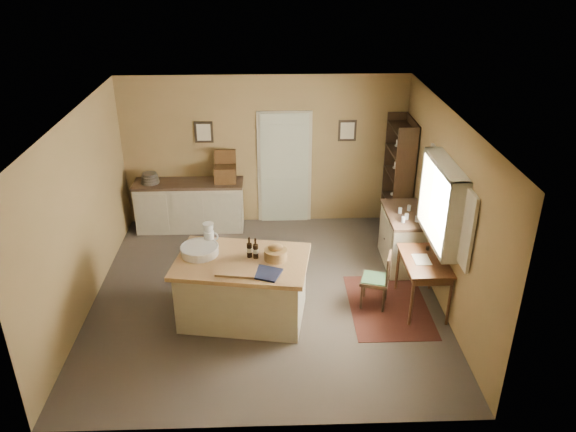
% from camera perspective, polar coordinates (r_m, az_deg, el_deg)
% --- Properties ---
extents(ground, '(5.00, 5.00, 0.00)m').
position_cam_1_polar(ground, '(8.37, -2.24, -7.99)').
color(ground, brown).
rests_on(ground, ground).
extents(wall_back, '(5.00, 0.10, 2.70)m').
position_cam_1_polar(wall_back, '(10.01, -2.38, 6.59)').
color(wall_back, olive).
rests_on(wall_back, ground).
extents(wall_front, '(5.00, 0.10, 2.70)m').
position_cam_1_polar(wall_front, '(5.55, -2.47, -10.93)').
color(wall_front, olive).
rests_on(wall_front, ground).
extents(wall_left, '(0.10, 5.00, 2.70)m').
position_cam_1_polar(wall_left, '(8.12, -20.35, 0.06)').
color(wall_left, olive).
rests_on(wall_left, ground).
extents(wall_right, '(0.10, 5.00, 2.70)m').
position_cam_1_polar(wall_right, '(8.07, 15.63, 0.62)').
color(wall_right, olive).
rests_on(wall_right, ground).
extents(ceiling, '(5.00, 5.00, 0.00)m').
position_cam_1_polar(ceiling, '(7.21, -2.61, 10.06)').
color(ceiling, silver).
rests_on(ceiling, wall_back).
extents(door, '(0.97, 0.06, 2.11)m').
position_cam_1_polar(door, '(10.09, -0.36, 4.98)').
color(door, beige).
rests_on(door, ground).
extents(framed_prints, '(2.82, 0.02, 0.38)m').
position_cam_1_polar(framed_prints, '(9.87, -1.25, 8.59)').
color(framed_prints, black).
rests_on(framed_prints, ground).
extents(window, '(0.25, 1.99, 1.12)m').
position_cam_1_polar(window, '(7.79, 15.68, 1.30)').
color(window, beige).
rests_on(window, ground).
extents(work_island, '(1.90, 1.40, 1.20)m').
position_cam_1_polar(work_island, '(7.70, -4.68, -7.16)').
color(work_island, beige).
rests_on(work_island, ground).
extents(sideboard, '(1.91, 0.55, 1.18)m').
position_cam_1_polar(sideboard, '(10.16, -9.89, 1.22)').
color(sideboard, beige).
rests_on(sideboard, ground).
extents(rug, '(1.10, 1.60, 0.01)m').
position_cam_1_polar(rug, '(8.25, 10.16, -8.99)').
color(rug, '#412115').
rests_on(rug, ground).
extents(writing_desk, '(0.59, 0.96, 0.82)m').
position_cam_1_polar(writing_desk, '(8.00, 13.70, -4.89)').
color(writing_desk, '#3A2012').
rests_on(writing_desk, ground).
extents(desk_chair, '(0.48, 0.48, 0.82)m').
position_cam_1_polar(desk_chair, '(8.03, 8.82, -6.46)').
color(desk_chair, black).
rests_on(desk_chair, ground).
extents(right_cabinet, '(0.62, 1.10, 0.99)m').
position_cam_1_polar(right_cabinet, '(9.10, 11.70, -2.21)').
color(right_cabinet, beige).
rests_on(right_cabinet, ground).
extents(shelving_unit, '(0.35, 0.92, 2.05)m').
position_cam_1_polar(shelving_unit, '(9.92, 11.40, 3.89)').
color(shelving_unit, black).
rests_on(shelving_unit, ground).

